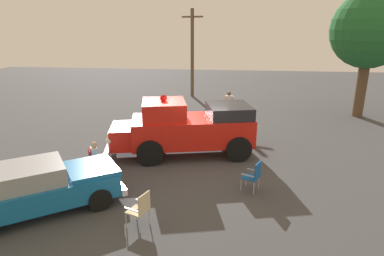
{
  "coord_description": "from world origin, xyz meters",
  "views": [
    {
      "loc": [
        -12.65,
        -1.4,
        5.08
      ],
      "look_at": [
        0.06,
        0.21,
        1.15
      ],
      "focal_mm": 30.12,
      "sensor_mm": 36.0,
      "label": 1
    }
  ],
  "objects": [
    {
      "name": "ground_plane",
      "position": [
        0.0,
        0.0,
        0.0
      ],
      "size": [
        60.0,
        60.0,
        0.0
      ],
      "primitive_type": "plane",
      "color": "#424244"
    },
    {
      "name": "lawn_chair_spare",
      "position": [
        -5.4,
        0.88,
        0.59
      ],
      "size": [
        0.64,
        0.64,
        1.02
      ],
      "color": "#B7BABF",
      "rests_on": "ground"
    },
    {
      "name": "classic_hot_rod",
      "position": [
        -4.88,
        3.94,
        0.75
      ],
      "size": [
        4.09,
        4.6,
        1.46
      ],
      "color": "black",
      "rests_on": "ground"
    },
    {
      "name": "spectator_standing",
      "position": [
        5.68,
        -1.23,
        0.96
      ],
      "size": [
        0.37,
        0.64,
        1.68
      ],
      "color": "#2D334C",
      "rests_on": "ground"
    },
    {
      "name": "utility_pole",
      "position": [
        12.4,
        1.75,
        3.43
      ],
      "size": [
        0.62,
        1.66,
        6.58
      ],
      "color": "brown",
      "rests_on": "ground"
    },
    {
      "name": "lawn_chair_near_truck",
      "position": [
        -2.51,
        3.43,
        0.59
      ],
      "size": [
        0.68,
        0.68,
        1.02
      ],
      "color": "#B7BABF",
      "rests_on": "ground"
    },
    {
      "name": "lawn_chair_by_car",
      "position": [
        -2.96,
        -2.2,
        0.59
      ],
      "size": [
        0.65,
        0.65,
        1.02
      ],
      "color": "#B7BABF",
      "rests_on": "ground"
    },
    {
      "name": "oak_tree_left",
      "position": [
        7.56,
        -9.05,
        5.02
      ],
      "size": [
        4.36,
        4.36,
        7.25
      ],
      "color": "brown",
      "rests_on": "ground"
    },
    {
      "name": "vintage_fire_truck",
      "position": [
        0.0,
        0.43,
        1.2
      ],
      "size": [
        3.6,
        6.3,
        2.59
      ],
      "color": "black",
      "rests_on": "ground"
    },
    {
      "name": "spectator_seated",
      "position": [
        -2.44,
        3.32,
        0.7
      ],
      "size": [
        0.6,
        0.65,
        1.29
      ],
      "color": "#383842",
      "rests_on": "ground"
    }
  ]
}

